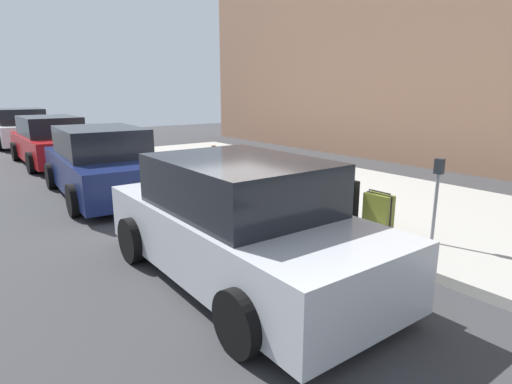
{
  "coord_description": "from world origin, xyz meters",
  "views": [
    {
      "loc": [
        -7.06,
        4.71,
        2.36
      ],
      "look_at": [
        -1.03,
        0.19,
        0.52
      ],
      "focal_mm": 29.29,
      "sensor_mm": 36.0,
      "label": 1
    }
  ],
  "objects_px": {
    "parked_car_white_3": "(22,128)",
    "suitcase_red_6": "(253,176)",
    "fire_hydrant": "(231,169)",
    "parking_meter": "(437,189)",
    "suitcase_teal_2": "(322,199)",
    "parked_car_silver_0": "(239,224)",
    "suitcase_maroon_5": "(264,184)",
    "suitcase_olive_0": "(378,212)",
    "parked_car_navy_1": "(102,164)",
    "suitcase_black_1": "(344,201)",
    "bollard_post": "(214,164)",
    "suitcase_navy_4": "(278,188)",
    "suitcase_silver_3": "(296,194)",
    "parked_car_red_2": "(51,142)"
  },
  "relations": [
    {
      "from": "suitcase_red_6",
      "to": "suitcase_silver_3",
      "type": "bearing_deg",
      "value": 176.67
    },
    {
      "from": "suitcase_black_1",
      "to": "suitcase_red_6",
      "type": "xyz_separation_m",
      "value": [
        2.78,
        -0.12,
        -0.03
      ]
    },
    {
      "from": "suitcase_red_6",
      "to": "parked_car_white_3",
      "type": "bearing_deg",
      "value": 11.01
    },
    {
      "from": "suitcase_teal_2",
      "to": "parked_car_silver_0",
      "type": "xyz_separation_m",
      "value": [
        -1.09,
        2.61,
        0.32
      ]
    },
    {
      "from": "parking_meter",
      "to": "parked_car_white_3",
      "type": "height_order",
      "value": "parked_car_white_3"
    },
    {
      "from": "suitcase_black_1",
      "to": "fire_hydrant",
      "type": "height_order",
      "value": "suitcase_black_1"
    },
    {
      "from": "fire_hydrant",
      "to": "parked_car_navy_1",
      "type": "relative_size",
      "value": 0.16
    },
    {
      "from": "parked_car_white_3",
      "to": "suitcase_red_6",
      "type": "bearing_deg",
      "value": -168.99
    },
    {
      "from": "parking_meter",
      "to": "parked_car_red_2",
      "type": "relative_size",
      "value": 0.27
    },
    {
      "from": "suitcase_black_1",
      "to": "parked_car_red_2",
      "type": "xyz_separation_m",
      "value": [
        10.37,
        2.5,
        0.21
      ]
    },
    {
      "from": "suitcase_silver_3",
      "to": "parked_car_red_2",
      "type": "distance_m",
      "value": 9.49
    },
    {
      "from": "suitcase_maroon_5",
      "to": "bollard_post",
      "type": "height_order",
      "value": "bollard_post"
    },
    {
      "from": "suitcase_teal_2",
      "to": "bollard_post",
      "type": "height_order",
      "value": "bollard_post"
    },
    {
      "from": "parked_car_silver_0",
      "to": "parked_car_navy_1",
      "type": "relative_size",
      "value": 0.92
    },
    {
      "from": "suitcase_olive_0",
      "to": "suitcase_red_6",
      "type": "bearing_deg",
      "value": 0.27
    },
    {
      "from": "suitcase_maroon_5",
      "to": "parked_car_silver_0",
      "type": "distance_m",
      "value": 3.77
    },
    {
      "from": "suitcase_maroon_5",
      "to": "parked_car_red_2",
      "type": "height_order",
      "value": "parked_car_red_2"
    },
    {
      "from": "suitcase_teal_2",
      "to": "parking_meter",
      "type": "xyz_separation_m",
      "value": [
        -2.07,
        -0.21,
        0.56
      ]
    },
    {
      "from": "suitcase_olive_0",
      "to": "suitcase_maroon_5",
      "type": "xyz_separation_m",
      "value": [
        2.89,
        0.08,
        -0.04
      ]
    },
    {
      "from": "suitcase_teal_2",
      "to": "fire_hydrant",
      "type": "height_order",
      "value": "suitcase_teal_2"
    },
    {
      "from": "suitcase_black_1",
      "to": "suitcase_silver_3",
      "type": "distance_m",
      "value": 1.23
    },
    {
      "from": "suitcase_teal_2",
      "to": "bollard_post",
      "type": "xyz_separation_m",
      "value": [
        3.5,
        0.19,
        0.19
      ]
    },
    {
      "from": "suitcase_navy_4",
      "to": "fire_hydrant",
      "type": "height_order",
      "value": "suitcase_navy_4"
    },
    {
      "from": "suitcase_navy_4",
      "to": "suitcase_black_1",
      "type": "bearing_deg",
      "value": 179.51
    },
    {
      "from": "suitcase_teal_2",
      "to": "suitcase_silver_3",
      "type": "height_order",
      "value": "suitcase_teal_2"
    },
    {
      "from": "suitcase_olive_0",
      "to": "parked_car_navy_1",
      "type": "bearing_deg",
      "value": 25.09
    },
    {
      "from": "bollard_post",
      "to": "suitcase_teal_2",
      "type": "bearing_deg",
      "value": -176.96
    },
    {
      "from": "bollard_post",
      "to": "suitcase_navy_4",
      "type": "bearing_deg",
      "value": -177.87
    },
    {
      "from": "bollard_post",
      "to": "parked_car_white_3",
      "type": "relative_size",
      "value": 0.21
    },
    {
      "from": "suitcase_navy_4",
      "to": "bollard_post",
      "type": "bearing_deg",
      "value": 2.13
    },
    {
      "from": "fire_hydrant",
      "to": "parking_meter",
      "type": "height_order",
      "value": "parking_meter"
    },
    {
      "from": "suitcase_teal_2",
      "to": "parking_meter",
      "type": "relative_size",
      "value": 0.68
    },
    {
      "from": "suitcase_teal_2",
      "to": "parked_car_white_3",
      "type": "height_order",
      "value": "parked_car_white_3"
    },
    {
      "from": "bollard_post",
      "to": "suitcase_olive_0",
      "type": "bearing_deg",
      "value": -177.5
    },
    {
      "from": "bollard_post",
      "to": "parked_car_silver_0",
      "type": "distance_m",
      "value": 5.2
    },
    {
      "from": "suitcase_navy_4",
      "to": "parked_car_navy_1",
      "type": "xyz_separation_m",
      "value": [
        3.24,
        2.52,
        0.32
      ]
    },
    {
      "from": "parked_car_navy_1",
      "to": "parked_car_white_3",
      "type": "bearing_deg",
      "value": 0.0
    },
    {
      "from": "suitcase_black_1",
      "to": "suitcase_maroon_5",
      "type": "bearing_deg",
      "value": -1.37
    },
    {
      "from": "suitcase_black_1",
      "to": "suitcase_teal_2",
      "type": "bearing_deg",
      "value": -10.47
    },
    {
      "from": "suitcase_olive_0",
      "to": "suitcase_maroon_5",
      "type": "height_order",
      "value": "suitcase_maroon_5"
    },
    {
      "from": "suitcase_teal_2",
      "to": "parking_meter",
      "type": "distance_m",
      "value": 2.16
    },
    {
      "from": "parked_car_navy_1",
      "to": "suitcase_red_6",
      "type": "bearing_deg",
      "value": -130.45
    },
    {
      "from": "suitcase_navy_4",
      "to": "fire_hydrant",
      "type": "relative_size",
      "value": 1.15
    },
    {
      "from": "parked_car_silver_0",
      "to": "parked_car_navy_1",
      "type": "height_order",
      "value": "parked_car_navy_1"
    },
    {
      "from": "suitcase_maroon_5",
      "to": "parked_car_navy_1",
      "type": "height_order",
      "value": "parked_car_navy_1"
    },
    {
      "from": "parked_car_white_3",
      "to": "suitcase_teal_2",
      "type": "bearing_deg",
      "value": -170.5
    },
    {
      "from": "suitcase_maroon_5",
      "to": "suitcase_olive_0",
      "type": "bearing_deg",
      "value": -178.42
    },
    {
      "from": "suitcase_maroon_5",
      "to": "suitcase_red_6",
      "type": "distance_m",
      "value": 0.52
    },
    {
      "from": "suitcase_olive_0",
      "to": "parked_car_white_3",
      "type": "distance_m",
      "value": 17.05
    },
    {
      "from": "suitcase_red_6",
      "to": "parking_meter",
      "type": "xyz_separation_m",
      "value": [
        -4.24,
        -0.21,
        0.47
      ]
    }
  ]
}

